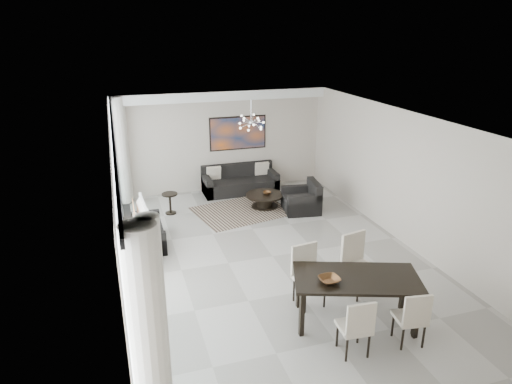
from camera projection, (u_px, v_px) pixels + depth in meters
name	position (u px, v px, depth m)	size (l,w,h in m)	color
room_shell	(295.00, 189.00, 9.22)	(6.00, 9.00, 2.90)	#A8A39B
window_wall	(125.00, 207.00, 8.28)	(0.37, 8.95, 2.90)	silver
soffit	(222.00, 95.00, 12.50)	(5.98, 0.40, 0.26)	white
painting	(238.00, 133.00, 13.17)	(1.68, 0.04, 0.98)	#CA5B1C
chandelier	(251.00, 122.00, 11.11)	(0.66, 0.66, 0.71)	silver
rug	(242.00, 211.00, 11.94)	(2.30, 1.77, 0.01)	black
coffee_table	(265.00, 200.00, 12.16)	(1.01, 1.01, 0.35)	black
bowl_coffee	(267.00, 193.00, 12.12)	(0.22, 0.22, 0.07)	brown
sofa_main	(240.00, 183.00, 13.27)	(2.14, 0.87, 0.78)	black
loveseat	(143.00, 234.00, 10.04)	(0.80, 1.43, 0.71)	black
armchair	(302.00, 201.00, 11.88)	(1.00, 1.05, 0.78)	black
side_table	(170.00, 200.00, 11.67)	(0.40, 0.40, 0.55)	black
tv_console	(134.00, 243.00, 9.58)	(0.48, 1.72, 0.54)	black
television	(139.00, 216.00, 9.43)	(1.11, 0.15, 0.64)	gray
dining_table	(357.00, 282.00, 7.23)	(2.19, 1.58, 0.82)	black
dining_chair_sw	(357.00, 325.00, 6.51)	(0.46, 0.46, 0.95)	beige
dining_chair_se	(413.00, 316.00, 6.73)	(0.48, 0.48, 0.93)	beige
dining_chair_nw	(307.00, 270.00, 7.82)	(0.55, 0.55, 1.06)	beige
dining_chair_ne	(356.00, 259.00, 8.15)	(0.61, 0.61, 1.11)	beige
bowl_dining	(329.00, 280.00, 7.04)	(0.32, 0.32, 0.08)	brown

